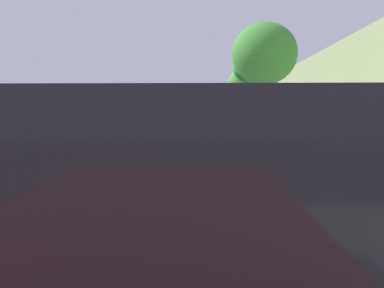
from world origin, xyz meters
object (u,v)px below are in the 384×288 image
(fire_hydrant, at_px, (242,121))
(street_tree_far_end, at_px, (243,84))
(parked_sedan_grey_far, at_px, (222,116))
(street_tree_mid_block, at_px, (252,69))
(parked_suv_dark_blue_mid, at_px, (221,117))
(parked_sedan_white_second, at_px, (221,135))
(pedestrian_on_phone, at_px, (289,118))
(street_tree_near_cyclist, at_px, (264,56))
(cyclist_with_backpack, at_px, (253,150))
(bicycle_at_curb, at_px, (240,178))

(fire_hydrant, bearing_deg, street_tree_far_end, 86.52)
(parked_sedan_grey_far, xyz_separation_m, street_tree_mid_block, (1.84, -9.52, 3.17))
(parked_suv_dark_blue_mid, height_order, parked_sedan_grey_far, parked_suv_dark_blue_mid)
(parked_sedan_white_second, relative_size, pedestrian_on_phone, 2.80)
(parked_sedan_grey_far, height_order, street_tree_near_cyclist, street_tree_near_cyclist)
(street_tree_mid_block, xyz_separation_m, street_tree_far_end, (0.00, 10.31, -0.35))
(street_tree_far_end, xyz_separation_m, fire_hydrant, (-0.41, -6.68, -2.98))
(parked_sedan_grey_far, bearing_deg, street_tree_mid_block, -79.05)
(cyclist_with_backpack, relative_size, fire_hydrant, 1.97)
(fire_hydrant, bearing_deg, street_tree_mid_block, -83.62)
(parked_suv_dark_blue_mid, distance_m, cyclist_with_backpack, 15.70)
(pedestrian_on_phone, xyz_separation_m, fire_hydrant, (-2.27, 6.18, -0.47))
(parked_sedan_grey_far, height_order, street_tree_far_end, street_tree_far_end)
(parked_sedan_white_second, xyz_separation_m, street_tree_far_end, (1.77, 19.85, 2.82))
(parked_sedan_grey_far, bearing_deg, parked_suv_dark_blue_mid, -90.23)
(bicycle_at_curb, height_order, street_tree_mid_block, street_tree_mid_block)
(bicycle_at_curb, xyz_separation_m, fire_hydrant, (0.89, 18.91, 0.23))
(street_tree_far_end, height_order, pedestrian_on_phone, street_tree_far_end)
(parked_sedan_grey_far, bearing_deg, street_tree_far_end, 23.27)
(parked_suv_dark_blue_mid, distance_m, bicycle_at_curb, 15.27)
(parked_sedan_grey_far, height_order, fire_hydrant, parked_sedan_grey_far)
(street_tree_far_end, bearing_deg, parked_sedan_white_second, -95.10)
(pedestrian_on_phone, relative_size, fire_hydrant, 1.90)
(cyclist_with_backpack, bearing_deg, fire_hydrant, 88.01)
(parked_suv_dark_blue_mid, xyz_separation_m, street_tree_mid_block, (1.88, 0.03, 2.90))
(street_tree_near_cyclist, relative_size, fire_hydrant, 6.01)
(street_tree_mid_block, xyz_separation_m, pedestrian_on_phone, (1.86, -2.54, -2.86))
(parked_sedan_grey_far, xyz_separation_m, street_tree_near_cyclist, (1.84, -16.53, 3.11))
(parked_suv_dark_blue_mid, relative_size, street_tree_mid_block, 1.01)
(pedestrian_on_phone, bearing_deg, street_tree_near_cyclist, -112.59)
(parked_suv_dark_blue_mid, bearing_deg, street_tree_far_end, 79.69)
(parked_suv_dark_blue_mid, bearing_deg, pedestrian_on_phone, -33.93)
(parked_sedan_white_second, bearing_deg, parked_sedan_grey_far, 90.21)
(parked_suv_dark_blue_mid, relative_size, pedestrian_on_phone, 2.98)
(parked_suv_dark_blue_mid, relative_size, street_tree_far_end, 0.98)
(parked_suv_dark_blue_mid, height_order, street_tree_mid_block, street_tree_mid_block)
(parked_sedan_grey_far, relative_size, pedestrian_on_phone, 2.83)
(cyclist_with_backpack, relative_size, pedestrian_on_phone, 1.04)
(parked_suv_dark_blue_mid, height_order, street_tree_far_end, street_tree_far_end)
(parked_sedan_grey_far, bearing_deg, cyclist_with_backpack, -88.27)
(bicycle_at_curb, relative_size, fire_hydrant, 1.94)
(parked_sedan_white_second, height_order, street_tree_near_cyclist, street_tree_near_cyclist)
(parked_sedan_white_second, xyz_separation_m, street_tree_near_cyclist, (1.77, 2.52, 3.11))
(bicycle_at_curb, bearing_deg, parked_sedan_grey_far, 91.25)
(parked_sedan_grey_far, distance_m, bicycle_at_curb, 24.80)
(parked_suv_dark_blue_mid, relative_size, street_tree_near_cyclist, 0.94)
(parked_sedan_grey_far, xyz_separation_m, pedestrian_on_phone, (3.70, -12.06, 0.31))
(bicycle_at_curb, height_order, street_tree_near_cyclist, street_tree_near_cyclist)
(parked_sedan_grey_far, distance_m, street_tree_far_end, 3.46)
(bicycle_at_curb, bearing_deg, cyclist_with_backpack, -63.04)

